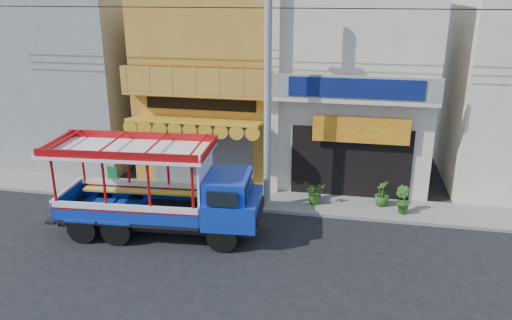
{
  "coord_description": "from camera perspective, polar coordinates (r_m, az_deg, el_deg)",
  "views": [
    {
      "loc": [
        1.95,
        -13.68,
        7.89
      ],
      "look_at": [
        -1.26,
        2.5,
        2.23
      ],
      "focal_mm": 35.0,
      "sensor_mm": 36.0,
      "label": 1
    }
  ],
  "objects": [
    {
      "name": "party_pilaster",
      "position": [
        19.16,
        2.14,
        7.22
      ],
      "size": [
        0.35,
        0.3,
        8.0
      ],
      "primitive_type": "cube",
      "color": "beige",
      "rests_on": "ground"
    },
    {
      "name": "sidewalk",
      "position": [
        19.44,
        4.52,
        -4.87
      ],
      "size": [
        30.0,
        2.0,
        0.12
      ],
      "primitive_type": "cube",
      "color": "slate",
      "rests_on": "ground"
    },
    {
      "name": "songthaew_truck",
      "position": [
        16.7,
        -9.59,
        -3.58
      ],
      "size": [
        7.1,
        2.73,
        3.25
      ],
      "color": "black",
      "rests_on": "ground"
    },
    {
      "name": "shophouse_right",
      "position": [
        21.97,
        11.31,
        8.67
      ],
      "size": [
        6.0,
        6.75,
        8.24
      ],
      "color": "beige",
      "rests_on": "ground"
    },
    {
      "name": "shophouse_left",
      "position": [
        22.76,
        -4.15,
        9.34
      ],
      "size": [
        6.0,
        7.5,
        8.24
      ],
      "color": "#AF6D26",
      "rests_on": "ground"
    },
    {
      "name": "utility_pole",
      "position": [
        17.45,
        1.85,
        9.51
      ],
      "size": [
        28.0,
        0.26,
        9.0
      ],
      "color": "gray",
      "rests_on": "ground"
    },
    {
      "name": "green_sign",
      "position": [
        21.27,
        -15.97,
        -2.15
      ],
      "size": [
        0.58,
        0.44,
        0.91
      ],
      "color": "black",
      "rests_on": "sidewalk"
    },
    {
      "name": "filler_building_left",
      "position": [
        25.58,
        -19.6,
        8.67
      ],
      "size": [
        6.0,
        6.0,
        7.6
      ],
      "primitive_type": "cube",
      "color": "gray",
      "rests_on": "ground"
    },
    {
      "name": "potted_plant_a",
      "position": [
        19.15,
        6.77,
        -3.76
      ],
      "size": [
        1.0,
        0.99,
        0.84
      ],
      "primitive_type": "imported",
      "rotation": [
        0.0,
        0.0,
        0.7
      ],
      "color": "#285919",
      "rests_on": "sidewalk"
    },
    {
      "name": "ground",
      "position": [
        15.91,
        2.75,
        -10.8
      ],
      "size": [
        90.0,
        90.0,
        0.0
      ],
      "primitive_type": "plane",
      "color": "black",
      "rests_on": "ground"
    },
    {
      "name": "potted_plant_c",
      "position": [
        19.4,
        14.24,
        -3.71
      ],
      "size": [
        0.57,
        0.57,
        0.98
      ],
      "primitive_type": "imported",
      "rotation": [
        0.0,
        0.0,
        4.68
      ],
      "color": "#285919",
      "rests_on": "sidewalk"
    },
    {
      "name": "potted_plant_b",
      "position": [
        18.94,
        16.4,
        -4.41
      ],
      "size": [
        0.71,
        0.72,
        1.02
      ],
      "primitive_type": "imported",
      "rotation": [
        0.0,
        0.0,
        2.29
      ],
      "color": "#285919",
      "rests_on": "sidewalk"
    }
  ]
}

